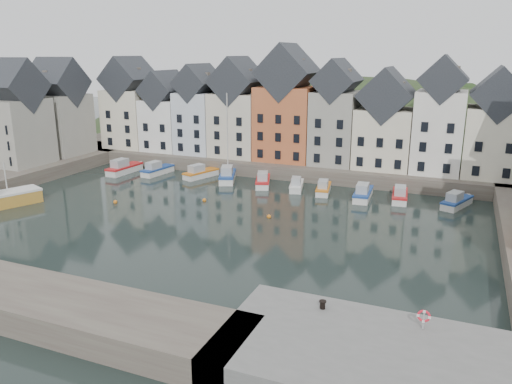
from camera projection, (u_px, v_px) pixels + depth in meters
The scene contains 19 objects.
ground at pixel (202, 225), 54.98m from camera, with size 260.00×260.00×0.00m, color black.
far_quay at pixel (290, 163), 81.39m from camera, with size 90.00×16.00×2.00m, color #52463F.
near_quay at pixel (371, 363), 28.78m from camera, with size 18.00×10.00×2.00m, color #60605E.
hillside at pixel (327, 224), 109.60m from camera, with size 153.60×70.40×64.00m.
far_terrace at pixel (307, 117), 76.30m from camera, with size 72.37×8.16×17.78m.
left_terrace at pixel (39, 115), 77.93m from camera, with size 7.65×17.00×15.69m.
mooring_buoys at pixel (194, 206), 61.16m from camera, with size 20.50×5.50×0.50m.
boat_a at pixel (124, 168), 78.32m from camera, with size 2.44×6.88×2.61m.
boat_b at pixel (157, 170), 77.59m from camera, with size 2.59×6.27×2.34m.
boat_c at pixel (200, 173), 75.58m from camera, with size 3.64×6.28×2.30m.
boat_d at pixel (228, 175), 73.60m from camera, with size 4.40×7.09×12.97m.
boat_e at pixel (263, 181), 70.98m from camera, with size 3.79×6.35×2.33m.
boat_f at pixel (296, 185), 68.93m from camera, with size 2.88×5.60×2.06m.
boat_g at pixel (323, 188), 67.27m from camera, with size 2.61×5.67×2.10m.
boat_h at pixel (363, 194), 64.46m from camera, with size 2.35×6.41×2.42m.
boat_i at pixel (400, 196), 63.71m from camera, with size 2.44×6.08×2.27m.
boat_j at pixel (456, 202), 61.04m from camera, with size 3.81×6.15×2.26m.
mooring_bollard at pixel (323, 304), 32.77m from camera, with size 0.48×0.48×0.56m.
life_ring_post at pixel (424, 317), 30.17m from camera, with size 0.80×0.17×1.30m.
Camera 1 is at (25.50, -45.70, 18.24)m, focal length 35.00 mm.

